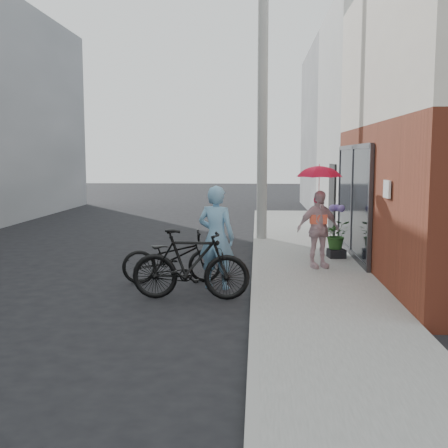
# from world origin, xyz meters

# --- Properties ---
(ground) EXTENTS (80.00, 80.00, 0.00)m
(ground) POSITION_xyz_m (0.00, 0.00, 0.00)
(ground) COLOR black
(ground) RESTS_ON ground
(sidewalk) EXTENTS (2.20, 24.00, 0.12)m
(sidewalk) POSITION_xyz_m (2.10, 2.00, 0.06)
(sidewalk) COLOR gray
(sidewalk) RESTS_ON ground
(curb) EXTENTS (0.12, 24.00, 0.12)m
(curb) POSITION_xyz_m (0.94, 2.00, 0.06)
(curb) COLOR #9E9E99
(curb) RESTS_ON ground
(east_building_far) EXTENTS (8.00, 8.00, 7.00)m
(east_building_far) POSITION_xyz_m (7.20, 16.00, 3.50)
(east_building_far) COLOR gray
(east_building_far) RESTS_ON ground
(utility_pole) EXTENTS (0.28, 0.28, 7.00)m
(utility_pole) POSITION_xyz_m (1.10, 6.00, 3.50)
(utility_pole) COLOR #9E9E99
(utility_pole) RESTS_ON ground
(officer) EXTENTS (0.78, 0.62, 1.86)m
(officer) POSITION_xyz_m (0.25, 0.50, 0.93)
(officer) COLOR #72A6CB
(officer) RESTS_ON ground
(bike_left) EXTENTS (1.95, 0.98, 0.98)m
(bike_left) POSITION_xyz_m (-0.61, 0.89, 0.49)
(bike_left) COLOR black
(bike_left) RESTS_ON ground
(bike_right) EXTENTS (1.97, 0.58, 1.18)m
(bike_right) POSITION_xyz_m (-0.12, -0.31, 0.59)
(bike_right) COLOR black
(bike_right) RESTS_ON ground
(kimono_woman) EXTENTS (1.00, 0.70, 1.57)m
(kimono_woman) POSITION_xyz_m (2.21, 1.92, 0.91)
(kimono_woman) COLOR beige
(kimono_woman) RESTS_ON sidewalk
(parasol) EXTENTS (0.88, 0.88, 0.78)m
(parasol) POSITION_xyz_m (2.21, 1.92, 2.08)
(parasol) COLOR #EE1C47
(parasol) RESTS_ON kimono_woman
(planter) EXTENTS (0.41, 0.41, 0.19)m
(planter) POSITION_xyz_m (2.75, 3.09, 0.22)
(planter) COLOR black
(planter) RESTS_ON sidewalk
(potted_plant) EXTENTS (0.59, 0.51, 0.65)m
(potted_plant) POSITION_xyz_m (2.75, 3.09, 0.64)
(potted_plant) COLOR #2B5823
(potted_plant) RESTS_ON planter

